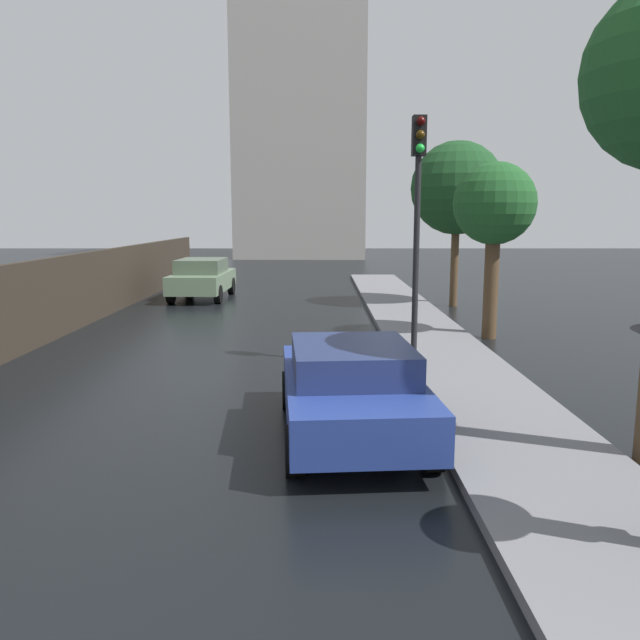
{
  "coord_description": "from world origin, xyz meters",
  "views": [
    {
      "loc": [
        2.42,
        -1.89,
        3.04
      ],
      "look_at": [
        2.43,
        7.04,
        1.56
      ],
      "focal_mm": 35.12,
      "sensor_mm": 36.0,
      "label": 1
    }
  ],
  "objects_px": {
    "street_tree_far": "(494,207)",
    "car_blue_far_ahead": "(350,388)",
    "traffic_light": "(417,196)",
    "car_green_mid_road": "(202,278)",
    "street_tree_mid": "(456,189)"
  },
  "relations": [
    {
      "from": "traffic_light",
      "to": "street_tree_far",
      "type": "bearing_deg",
      "value": 53.26
    },
    {
      "from": "car_green_mid_road",
      "to": "car_blue_far_ahead",
      "type": "bearing_deg",
      "value": 109.48
    },
    {
      "from": "street_tree_far",
      "to": "street_tree_mid",
      "type": "bearing_deg",
      "value": 86.92
    },
    {
      "from": "street_tree_far",
      "to": "car_blue_far_ahead",
      "type": "bearing_deg",
      "value": -118.2
    },
    {
      "from": "street_tree_far",
      "to": "car_green_mid_road",
      "type": "bearing_deg",
      "value": 138.1
    },
    {
      "from": "car_green_mid_road",
      "to": "car_blue_far_ahead",
      "type": "distance_m",
      "value": 15.76
    },
    {
      "from": "car_green_mid_road",
      "to": "traffic_light",
      "type": "distance_m",
      "value": 12.96
    },
    {
      "from": "street_tree_mid",
      "to": "traffic_light",
      "type": "bearing_deg",
      "value": -106.68
    },
    {
      "from": "traffic_light",
      "to": "car_blue_far_ahead",
      "type": "bearing_deg",
      "value": -110.22
    },
    {
      "from": "car_green_mid_road",
      "to": "traffic_light",
      "type": "xyz_separation_m",
      "value": [
        6.32,
        -11.0,
        2.65
      ]
    },
    {
      "from": "car_green_mid_road",
      "to": "street_tree_mid",
      "type": "relative_size",
      "value": 0.77
    },
    {
      "from": "car_blue_far_ahead",
      "to": "street_tree_far",
      "type": "xyz_separation_m",
      "value": [
        3.85,
        7.19,
        2.59
      ]
    },
    {
      "from": "car_blue_far_ahead",
      "to": "car_green_mid_road",
      "type": "bearing_deg",
      "value": 103.78
    },
    {
      "from": "traffic_light",
      "to": "street_tree_far",
      "type": "xyz_separation_m",
      "value": [
        2.38,
        3.19,
        -0.15
      ]
    },
    {
      "from": "car_green_mid_road",
      "to": "car_blue_far_ahead",
      "type": "relative_size",
      "value": 1.04
    }
  ]
}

